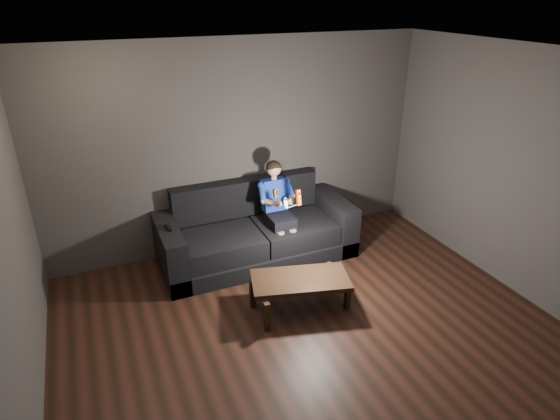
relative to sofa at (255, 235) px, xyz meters
name	(u,v)px	position (x,y,z in m)	size (l,w,h in m)	color
floor	(330,356)	(-0.01, -2.04, -0.31)	(5.00, 5.00, 0.00)	black
back_wall	(240,147)	(-0.01, 0.46, 1.04)	(5.00, 0.04, 2.70)	#403A38
right_wall	(550,187)	(2.49, -2.04, 1.04)	(0.04, 5.00, 2.70)	#403A38
ceiling	(347,64)	(-0.01, -2.04, 2.39)	(5.00, 5.00, 0.02)	white
sofa	(255,235)	(0.00, 0.00, 0.00)	(2.45, 1.06, 0.95)	black
child	(277,201)	(0.28, -0.07, 0.46)	(0.46, 0.56, 1.12)	black
wii_remote_red	(299,197)	(0.36, -0.51, 0.67)	(0.05, 0.07, 0.19)	red
nunchuk_white	(286,203)	(0.20, -0.50, 0.63)	(0.06, 0.09, 0.14)	white
wii_remote_black	(168,228)	(-1.10, -0.09, 0.37)	(0.05, 0.17, 0.03)	black
coffee_table	(300,282)	(0.05, -1.23, 0.02)	(1.14, 0.77, 0.38)	black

